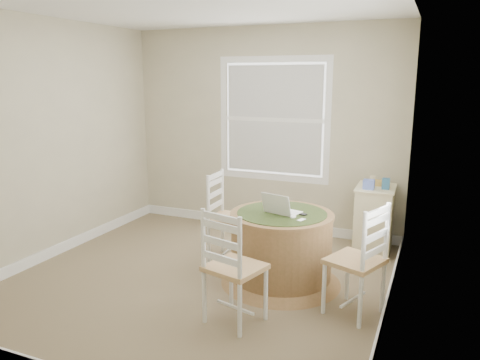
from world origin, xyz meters
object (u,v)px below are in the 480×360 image
at_px(chair_left, 230,218).
at_px(chair_near, 235,267).
at_px(laptop, 282,210).
at_px(round_table, 281,245).
at_px(corner_chest, 374,219).
at_px(chair_right, 355,260).

relative_size(chair_left, chair_near, 1.00).
distance_m(chair_left, laptop, 0.83).
bearing_deg(laptop, round_table, -79.04).
height_order(chair_near, corner_chest, chair_near).
height_order(chair_left, laptop, chair_left).
xyz_separation_m(chair_near, chair_right, (0.87, 0.52, 0.00)).
relative_size(round_table, laptop, 3.18).
bearing_deg(chair_left, corner_chest, -59.04).
xyz_separation_m(round_table, chair_near, (-0.11, -0.87, 0.09)).
height_order(chair_left, chair_near, same).
distance_m(round_table, laptop, 0.35).
bearing_deg(corner_chest, chair_right, -89.72).
distance_m(round_table, chair_near, 0.88).
distance_m(chair_left, chair_near, 1.35).
relative_size(round_table, chair_near, 1.23).
distance_m(chair_near, chair_right, 1.01).
relative_size(chair_right, corner_chest, 1.25).
xyz_separation_m(chair_near, corner_chest, (0.82, 2.11, -0.09)).
distance_m(round_table, chair_left, 0.79).
relative_size(chair_near, chair_right, 1.00).
height_order(chair_right, laptop, chair_right).
bearing_deg(chair_left, round_table, -117.77).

